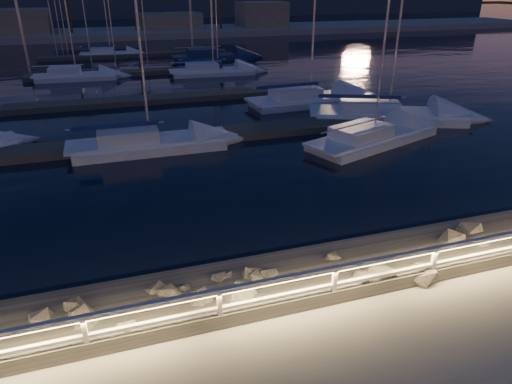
% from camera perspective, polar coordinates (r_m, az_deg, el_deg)
% --- Properties ---
extents(ground, '(400.00, 400.00, 0.00)m').
position_cam_1_polar(ground, '(11.96, 5.15, -14.30)').
color(ground, '#9D978E').
rests_on(ground, ground).
extents(harbor_water, '(400.00, 440.00, 0.60)m').
position_cam_1_polar(harbor_water, '(40.78, -12.48, 12.12)').
color(harbor_water, black).
rests_on(harbor_water, ground).
extents(guard_rail, '(44.11, 0.12, 1.06)m').
position_cam_1_polar(guard_rail, '(11.47, 4.98, -11.36)').
color(guard_rail, silver).
rests_on(guard_rail, ground).
extents(riprap, '(31.37, 3.03, 1.44)m').
position_cam_1_polar(riprap, '(15.05, 19.70, -7.63)').
color(riprap, slate).
rests_on(riprap, ground).
extents(floating_docks, '(22.00, 36.00, 0.40)m').
position_cam_1_polar(floating_docks, '(41.91, -12.76, 13.22)').
color(floating_docks, '#504A42').
rests_on(floating_docks, ground).
extents(far_shore, '(160.00, 14.00, 5.20)m').
position_cam_1_polar(far_shore, '(82.93, -16.26, 18.77)').
color(far_shore, '#9D978E').
rests_on(far_shore, ground).
extents(sailboat_c, '(9.53, 3.43, 15.88)m').
position_cam_1_polar(sailboat_c, '(34.05, 6.38, 11.57)').
color(sailboat_c, white).
rests_on(sailboat_c, ground).
extents(sailboat_d, '(8.99, 5.23, 14.70)m').
position_cam_1_polar(sailboat_d, '(26.10, 14.19, 6.81)').
color(sailboat_d, white).
rests_on(sailboat_d, ground).
extents(sailboat_f, '(8.44, 2.61, 14.31)m').
position_cam_1_polar(sailboat_f, '(24.90, -13.66, 6.10)').
color(sailboat_f, white).
rests_on(sailboat_f, ground).
extents(sailboat_g, '(8.00, 3.74, 13.11)m').
position_cam_1_polar(sailboat_g, '(46.97, -5.04, 15.16)').
color(sailboat_g, navy).
rests_on(sailboat_g, ground).
extents(sailboat_h, '(10.34, 6.47, 17.01)m').
position_cam_1_polar(sailboat_h, '(30.97, 15.71, 9.50)').
color(sailboat_h, white).
rests_on(sailboat_h, ground).
extents(sailboat_j, '(7.69, 2.76, 12.88)m').
position_cam_1_polar(sailboat_j, '(46.15, -21.76, 13.42)').
color(sailboat_j, white).
rests_on(sailboat_j, ground).
extents(sailboat_k, '(9.49, 3.00, 16.00)m').
position_cam_1_polar(sailboat_k, '(54.75, -5.62, 16.55)').
color(sailboat_k, navy).
rests_on(sailboat_k, ground).
extents(sailboat_l, '(8.54, 3.12, 14.17)m').
position_cam_1_polar(sailboat_l, '(45.71, -5.64, 14.88)').
color(sailboat_l, white).
rests_on(sailboat_l, ground).
extents(sailboat_n, '(7.17, 2.70, 11.96)m').
position_cam_1_polar(sailboat_n, '(59.99, -17.90, 16.18)').
color(sailboat_n, white).
rests_on(sailboat_n, ground).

